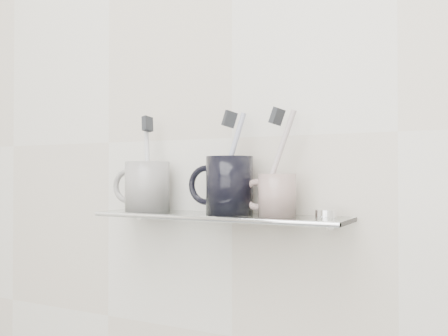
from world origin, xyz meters
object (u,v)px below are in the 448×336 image
Objects in this scene: mug_left at (147,186)px; mug_right at (277,195)px; shelf_glass at (217,216)px; mug_center at (230,185)px.

mug_right is (0.29, 0.00, -0.01)m from mug_left.
mug_left is 1.33× the size of mug_right.
mug_left is (-0.17, 0.00, 0.06)m from shelf_glass.
mug_center reaches higher than mug_right.
mug_right is at bearing 2.39° from shelf_glass.
mug_center is 0.10m from mug_right.
mug_center is at bearing 24.12° from mug_left.
mug_center is at bearing 12.04° from shelf_glass.
mug_center is (0.02, 0.00, 0.06)m from shelf_glass.
shelf_glass is 6.49× the size of mug_right.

